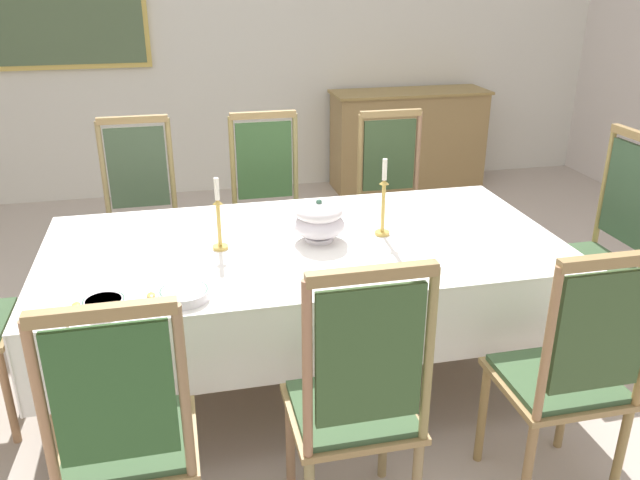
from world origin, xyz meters
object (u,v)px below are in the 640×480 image
object	(u,v)px
chair_north_a	(142,215)
dining_table	(304,256)
chair_north_b	(269,206)
bowl_near_left	(184,294)
chair_south_a	(126,435)
sideboard	(408,139)
chair_south_c	(569,373)
soup_tureen	(319,221)
candlestick_west	(219,221)
framed_painting	(63,0)
chair_south_b	(357,400)
chair_north_c	(394,198)
spoon_secondary	(75,308)
candlestick_east	(383,205)
chair_head_east	(599,243)
spoon_primary	(151,298)
bowl_near_right	(104,304)

from	to	relation	value
chair_north_a	dining_table	bearing A→B (deg)	127.95
chair_north_b	bowl_near_left	distance (m)	1.56
chair_south_a	bowl_near_left	world-z (taller)	chair_south_a
chair_south_a	sideboard	xyz separation A→B (m)	(2.36, 3.90, -0.12)
chair_south_c	chair_north_b	bearing A→B (deg)	112.13
soup_tureen	candlestick_west	distance (m)	0.46
chair_north_b	bowl_near_left	bearing A→B (deg)	69.51
sideboard	chair_north_a	bearing A→B (deg)	39.03
framed_painting	candlestick_west	bearing A→B (deg)	-73.28
candlestick_west	framed_painting	world-z (taller)	framed_painting
chair_north_a	bowl_near_left	distance (m)	1.48
chair_south_b	candlestick_west	distance (m)	1.10
chair_north_c	dining_table	bearing A→B (deg)	51.52
spoon_secondary	candlestick_east	bearing A→B (deg)	23.14
soup_tureen	bowl_near_left	world-z (taller)	soup_tureen
chair_head_east	spoon_secondary	size ratio (longest dim) A/B	6.66
chair_south_c	candlestick_east	xyz separation A→B (m)	(-0.40, 0.99, 0.34)
chair_north_a	soup_tureen	bearing A→B (deg)	130.52
chair_head_east	soup_tureen	world-z (taller)	chair_head_east
chair_head_east	framed_painting	size ratio (longest dim) A/B	0.91
chair_north_a	spoon_secondary	size ratio (longest dim) A/B	6.47
candlestick_west	bowl_near_left	size ratio (longest dim) A/B	1.73
soup_tureen	spoon_primary	size ratio (longest dim) A/B	1.38
dining_table	chair_south_c	distance (m)	1.27
soup_tureen	spoon_secondary	distance (m)	1.13
bowl_near_left	sideboard	world-z (taller)	sideboard
chair_north_a	chair_south_c	bearing A→B (deg)	128.23
candlestick_west	chair_north_b	bearing A→B (deg)	69.79
soup_tureen	bowl_near_right	world-z (taller)	soup_tureen
chair_south_a	framed_painting	xyz separation A→B (m)	(-0.56, 4.15, 1.13)
chair_head_east	spoon_primary	size ratio (longest dim) A/B	6.66
chair_north_b	soup_tureen	xyz separation A→B (m)	(0.09, -0.99, 0.27)
chair_south_c	spoon_primary	distance (m)	1.59
chair_north_b	chair_south_c	size ratio (longest dim) A/B	1.04
chair_head_east	soup_tureen	size ratio (longest dim) A/B	4.82
dining_table	chair_north_a	size ratio (longest dim) A/B	2.05
dining_table	bowl_near_right	xyz separation A→B (m)	(-0.85, -0.48, 0.10)
candlestick_west	spoon_primary	bearing A→B (deg)	-125.12
bowl_near_right	chair_north_c	bearing A→B (deg)	41.79
candlestick_east	chair_north_c	bearing A→B (deg)	67.83
chair_south_a	chair_north_b	world-z (taller)	chair_north_b
candlestick_west	spoon_primary	size ratio (longest dim) A/B	1.88
chair_north_b	spoon_secondary	bearing A→B (deg)	56.81
sideboard	bowl_near_right	bearing A→B (deg)	54.21
dining_table	candlestick_west	size ratio (longest dim) A/B	7.02
candlestick_west	chair_north_c	bearing A→B (deg)	40.22
soup_tureen	bowl_near_left	size ratio (longest dim) A/B	1.27
chair_north_b	chair_south_c	world-z (taller)	chair_north_b
candlestick_west	sideboard	size ratio (longest dim) A/B	0.23
sideboard	candlestick_west	bearing A→B (deg)	55.89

